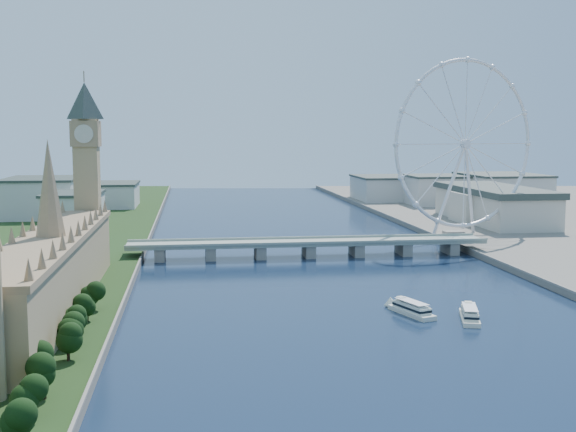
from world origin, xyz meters
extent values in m
cube|color=tan|center=(-128.00, 170.00, 17.00)|extent=(24.00, 200.00, 28.00)
cone|color=#937A59|center=(-128.00, 170.00, 53.00)|extent=(12.00, 12.00, 40.00)
cube|color=tan|center=(-128.00, 278.00, 43.00)|extent=(13.00, 13.00, 80.00)
cube|color=#937A59|center=(-128.00, 278.00, 75.00)|extent=(15.00, 15.00, 14.00)
pyramid|color=#2D3833|center=(-128.00, 278.00, 103.00)|extent=(20.02, 20.02, 20.00)
cube|color=gray|center=(0.00, 300.00, 8.50)|extent=(220.00, 22.00, 2.00)
cube|color=gray|center=(-90.00, 300.00, 3.75)|extent=(6.00, 20.00, 7.50)
cube|color=gray|center=(-60.00, 300.00, 3.75)|extent=(6.00, 20.00, 7.50)
cube|color=gray|center=(-30.00, 300.00, 3.75)|extent=(6.00, 20.00, 7.50)
cube|color=gray|center=(0.00, 300.00, 3.75)|extent=(6.00, 20.00, 7.50)
cube|color=gray|center=(30.00, 300.00, 3.75)|extent=(6.00, 20.00, 7.50)
cube|color=gray|center=(60.00, 300.00, 3.75)|extent=(6.00, 20.00, 7.50)
cube|color=gray|center=(90.00, 300.00, 3.75)|extent=(6.00, 20.00, 7.50)
torus|color=silver|center=(120.00, 355.00, 68.00)|extent=(113.60, 39.12, 118.60)
cylinder|color=silver|center=(120.00, 355.00, 68.00)|extent=(7.25, 6.61, 6.00)
cube|color=gray|center=(117.00, 365.00, 4.00)|extent=(14.00, 10.00, 2.00)
cube|color=beige|center=(-160.00, 430.00, 16.00)|extent=(40.00, 60.00, 26.00)
cube|color=beige|center=(-200.00, 520.00, 19.00)|extent=(60.00, 80.00, 32.00)
cube|color=beige|center=(-150.00, 600.00, 14.00)|extent=(50.00, 70.00, 22.00)
cube|color=beige|center=(180.00, 580.00, 17.00)|extent=(60.00, 60.00, 28.00)
cube|color=beige|center=(240.00, 560.00, 18.00)|extent=(70.00, 90.00, 30.00)
cube|color=beige|center=(140.00, 640.00, 15.00)|extent=(60.00, 80.00, 24.00)
camera|label=1|loc=(-70.60, -131.83, 74.92)|focal=45.00mm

